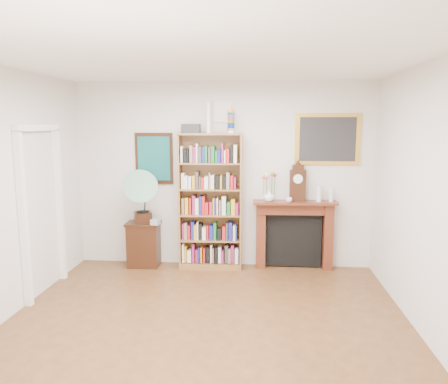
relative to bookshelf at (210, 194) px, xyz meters
name	(u,v)px	position (x,y,z in m)	size (l,w,h in m)	color
room	(200,206)	(0.17, -2.31, 0.26)	(4.51, 5.01, 2.81)	#4C2B17
door_casing	(42,196)	(-2.04, -1.11, 0.12)	(0.08, 1.02, 2.17)	white
teal_poster	(154,158)	(-0.88, 0.17, 0.51)	(0.58, 0.04, 0.78)	black
small_picture	(222,112)	(0.17, 0.17, 1.21)	(0.26, 0.04, 0.30)	white
gilt_painting	(328,139)	(1.72, 0.17, 0.81)	(0.95, 0.04, 0.75)	gold
bookshelf	(210,194)	(0.00, 0.00, 0.00)	(0.95, 0.37, 2.35)	brown
side_cabinet	(144,244)	(-1.03, -0.02, -0.80)	(0.51, 0.37, 0.69)	black
fireplace	(294,229)	(1.26, 0.10, -0.54)	(1.24, 0.35, 1.04)	#531C13
gramophone	(140,193)	(-1.04, -0.13, 0.02)	(0.70, 0.77, 0.83)	black
cd_stack	(155,222)	(-0.81, -0.15, -0.41)	(0.12, 0.12, 0.08)	#B9B9C6
mantel_clock	(297,184)	(1.29, 0.08, 0.16)	(0.23, 0.14, 0.54)	black
flower_vase	(269,196)	(0.87, 0.02, -0.02)	(0.16, 0.16, 0.16)	white
teacup	(289,200)	(1.16, -0.05, -0.07)	(0.09, 0.09, 0.07)	silver
bottle_left	(319,194)	(1.60, 0.03, 0.02)	(0.07, 0.07, 0.24)	silver
bottle_right	(331,195)	(1.79, 0.06, 0.00)	(0.06, 0.06, 0.20)	silver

